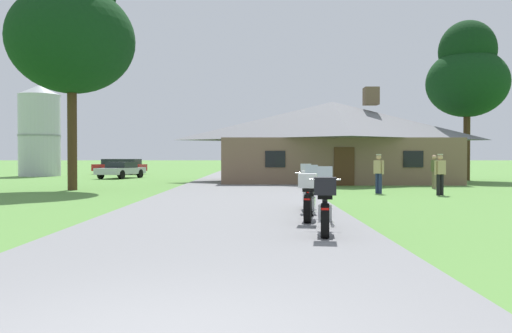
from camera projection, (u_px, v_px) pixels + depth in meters
name	position (u px, v px, depth m)	size (l,w,h in m)	color
ground_plane	(237.00, 191.00, 24.07)	(500.00, 500.00, 0.00)	#56893D
asphalt_driveway	(236.00, 193.00, 22.07)	(6.40, 80.00, 0.06)	slate
motorcycle_silver_nearest_to_camera	(323.00, 205.00, 10.23)	(0.74, 2.08, 1.30)	black
motorcycle_green_second_in_row	(307.00, 196.00, 12.43)	(0.79, 2.07, 1.30)	black
motorcycle_yellow_farthest_in_row	(306.00, 190.00, 14.80)	(0.66, 2.08, 1.30)	black
stone_lodge	(331.00, 141.00, 33.10)	(14.28, 9.33, 5.95)	brown
bystander_olive_shirt_near_lodge	(432.00, 170.00, 25.97)	(0.23, 0.55, 1.67)	#75664C
bystander_tan_shirt_beside_signpost	(438.00, 172.00, 21.36)	(0.52, 0.33, 1.69)	black
bystander_tan_shirt_by_tree	(377.00, 171.00, 22.41)	(0.39, 0.46, 1.69)	navy
tree_left_near	(69.00, 25.00, 24.61)	(5.87, 5.87, 11.61)	#422D19
tree_right_of_lodge	(465.00, 74.00, 35.12)	(5.35, 5.35, 10.67)	#422D19
metal_silo_distant	(37.00, 130.00, 43.43)	(3.41, 3.41, 7.54)	#B2B7BC
parked_red_suv_far_left	(118.00, 166.00, 47.68)	(4.87, 2.68, 1.40)	maroon
parked_silver_sedan_far_left	(119.00, 170.00, 38.66)	(2.98, 4.55, 1.20)	#ADAFB7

